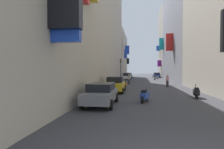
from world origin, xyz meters
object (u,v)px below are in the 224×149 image
parked_car_white (127,76)px  traffic_light_near_corner (121,66)px  scooter_white (157,77)px  scooter_black (196,92)px  pedestrian_crossing (129,79)px  pedestrian_near_left (167,81)px  parked_car_grey (101,93)px  parked_car_green (129,75)px  scooter_blue (145,95)px  parked_car_yellow (115,84)px  scooter_silver (155,78)px  parked_car_blue (157,75)px  scooter_orange (125,84)px

parked_car_white → traffic_light_near_corner: (-0.82, -6.34, 2.14)m
scooter_white → scooter_black: size_ratio=1.03×
pedestrian_crossing → pedestrian_near_left: pedestrian_near_left is taller
pedestrian_crossing → parked_car_grey: bearing=-92.9°
scooter_white → pedestrian_near_left: bearing=-91.8°
parked_car_grey → pedestrian_crossing: bearing=87.1°
parked_car_green → scooter_blue: parked_car_green is taller
parked_car_yellow → parked_car_grey: bearing=-90.5°
scooter_black → scooter_silver: size_ratio=1.04×
parked_car_green → scooter_white: size_ratio=2.23×
parked_car_blue → scooter_silver: bearing=-97.3°
scooter_white → pedestrian_crossing: size_ratio=1.23×
scooter_white → pedestrian_near_left: (-0.66, -21.54, 0.36)m
parked_car_white → parked_car_grey: bearing=-89.6°
pedestrian_crossing → parked_car_blue: bearing=75.1°
traffic_light_near_corner → scooter_orange: bearing=-82.1°
parked_car_white → scooter_white: parked_car_white is taller
scooter_white → scooter_orange: 24.15m
scooter_orange → traffic_light_near_corner: traffic_light_near_corner is taller
parked_car_grey → pedestrian_near_left: pedestrian_near_left is taller
pedestrian_crossing → scooter_silver: bearing=69.1°
parked_car_white → traffic_light_near_corner: bearing=-97.4°
parked_car_green → pedestrian_crossing: bearing=-87.0°
parked_car_yellow → scooter_black: (6.97, -3.15, -0.34)m
parked_car_blue → pedestrian_crossing: pedestrian_crossing is taller
scooter_silver → pedestrian_crossing: size_ratio=1.15×
scooter_silver → pedestrian_crossing: (-4.94, -12.90, 0.30)m
parked_car_yellow → scooter_black: size_ratio=2.43×
parked_car_blue → parked_car_yellow: 35.31m
traffic_light_near_corner → scooter_silver: bearing=43.3°
parked_car_grey → pedestrian_near_left: size_ratio=2.58×
parked_car_blue → parked_car_green: bearing=-176.5°
scooter_white → scooter_orange: size_ratio=1.00×
scooter_silver → pedestrian_near_left: bearing=-89.1°
pedestrian_crossing → parked_car_green: bearing=93.0°
scooter_silver → pedestrian_crossing: 13.82m
parked_car_yellow → scooter_black: bearing=-24.3°
parked_car_white → parked_car_blue: parked_car_white is taller
parked_car_white → scooter_black: bearing=-74.8°
parked_car_grey → scooter_blue: 3.26m
parked_car_white → pedestrian_near_left: pedestrian_near_left is taller
parked_car_green → scooter_silver: bearing=-59.7°
scooter_blue → scooter_silver: same height
parked_car_blue → scooter_orange: 30.84m
scooter_black → scooter_blue: size_ratio=0.97×
parked_car_white → scooter_blue: 29.30m
parked_car_white → parked_car_yellow: (0.25, -23.42, 0.03)m
scooter_orange → traffic_light_near_corner: (-1.76, 12.65, 2.45)m
parked_car_green → traffic_light_near_corner: size_ratio=1.00×
scooter_white → scooter_silver: (-0.93, -4.26, -0.00)m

